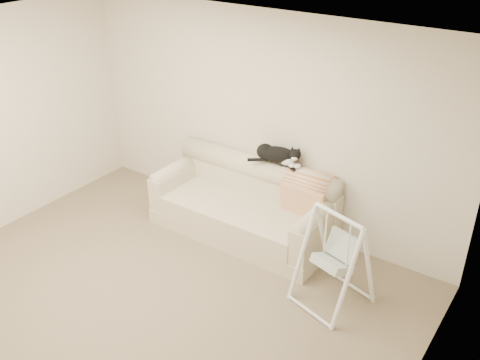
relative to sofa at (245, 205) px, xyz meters
The scene contains 8 objects.
ground_plane 1.65m from the sofa, 91.04° to the right, with size 5.00×5.00×0.00m, color #705F4B.
room_shell 2.00m from the sofa, 91.04° to the right, with size 5.04×4.04×2.60m.
sofa is the anchor object (origin of this frame).
remote_a 0.68m from the sofa, 38.75° to the left, with size 0.18×0.07×0.03m.
remote_b 0.76m from the sofa, 23.87° to the left, with size 0.18×0.11×0.02m.
tuxedo_cat 0.76m from the sofa, 39.69° to the left, with size 0.62×0.37×0.25m.
throw_blanket 0.84m from the sofa, 17.56° to the left, with size 0.53×0.38×0.58m.
baby_swing 1.57m from the sofa, 21.21° to the right, with size 0.78×0.81×1.03m.
Camera 1 is at (3.14, -2.97, 3.63)m, focal length 40.00 mm.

